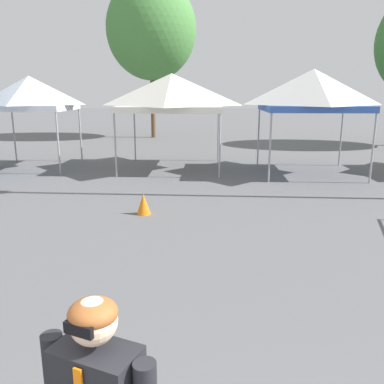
{
  "coord_description": "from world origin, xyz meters",
  "views": [
    {
      "loc": [
        0.01,
        -0.47,
        2.7
      ],
      "look_at": [
        -0.27,
        5.19,
        1.3
      ],
      "focal_mm": 37.83,
      "sensor_mm": 36.0,
      "label": 1
    }
  ],
  "objects_px": {
    "canopy_tent_behind_right": "(172,93)",
    "traffic_cone_lot_center": "(144,204)",
    "canopy_tent_right_of_center": "(30,93)",
    "canopy_tent_behind_center": "(313,90)",
    "tree_behind_tents_right": "(151,30)"
  },
  "relations": [
    {
      "from": "tree_behind_tents_right",
      "to": "traffic_cone_lot_center",
      "type": "distance_m",
      "value": 17.22
    },
    {
      "from": "tree_behind_tents_right",
      "to": "canopy_tent_right_of_center",
      "type": "bearing_deg",
      "value": -105.69
    },
    {
      "from": "canopy_tent_behind_right",
      "to": "canopy_tent_behind_center",
      "type": "bearing_deg",
      "value": -8.36
    },
    {
      "from": "canopy_tent_right_of_center",
      "to": "tree_behind_tents_right",
      "type": "relative_size",
      "value": 0.36
    },
    {
      "from": "canopy_tent_right_of_center",
      "to": "traffic_cone_lot_center",
      "type": "height_order",
      "value": "canopy_tent_right_of_center"
    },
    {
      "from": "tree_behind_tents_right",
      "to": "traffic_cone_lot_center",
      "type": "bearing_deg",
      "value": -82.75
    },
    {
      "from": "canopy_tent_behind_right",
      "to": "traffic_cone_lot_center",
      "type": "relative_size",
      "value": 7.46
    },
    {
      "from": "canopy_tent_behind_right",
      "to": "traffic_cone_lot_center",
      "type": "xyz_separation_m",
      "value": [
        -0.11,
        -5.76,
        -2.45
      ]
    },
    {
      "from": "canopy_tent_right_of_center",
      "to": "traffic_cone_lot_center",
      "type": "bearing_deg",
      "value": -49.05
    },
    {
      "from": "tree_behind_tents_right",
      "to": "traffic_cone_lot_center",
      "type": "xyz_separation_m",
      "value": [
        2.04,
        -16.02,
        -5.98
      ]
    },
    {
      "from": "canopy_tent_behind_right",
      "to": "tree_behind_tents_right",
      "type": "height_order",
      "value": "tree_behind_tents_right"
    },
    {
      "from": "canopy_tent_right_of_center",
      "to": "canopy_tent_behind_center",
      "type": "height_order",
      "value": "canopy_tent_behind_center"
    },
    {
      "from": "canopy_tent_behind_right",
      "to": "canopy_tent_behind_center",
      "type": "xyz_separation_m",
      "value": [
        4.72,
        -0.69,
        0.08
      ]
    },
    {
      "from": "canopy_tent_right_of_center",
      "to": "tree_behind_tents_right",
      "type": "xyz_separation_m",
      "value": [
        2.9,
        10.33,
        3.55
      ]
    },
    {
      "from": "canopy_tent_right_of_center",
      "to": "canopy_tent_behind_center",
      "type": "distance_m",
      "value": 9.78
    }
  ]
}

